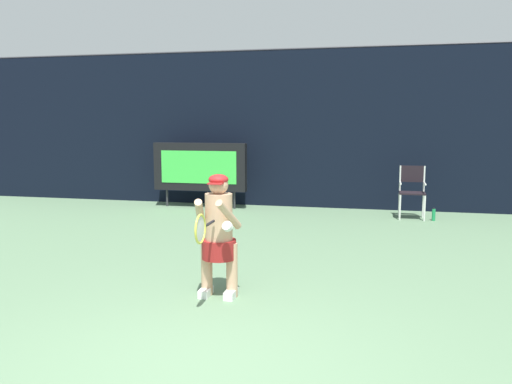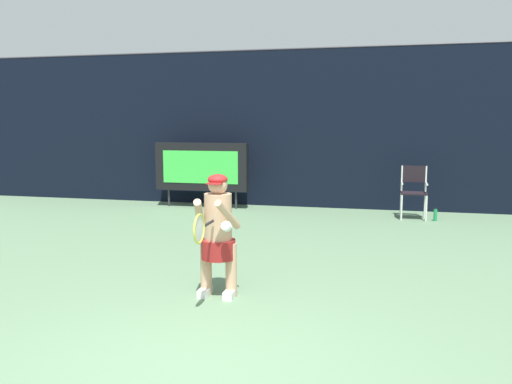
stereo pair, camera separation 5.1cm
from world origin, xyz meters
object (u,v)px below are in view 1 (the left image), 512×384
scoreboard (200,167)px  water_bottle (434,215)px  umpire_chair (412,189)px  tennis_racket (201,229)px  tennis_player (219,232)px

scoreboard → water_bottle: size_ratio=8.30×
umpire_chair → water_bottle: bearing=-23.8°
tennis_racket → water_bottle: bearing=45.3°
scoreboard → tennis_player: scoreboard is taller
water_bottle → tennis_racket: bearing=-115.3°
scoreboard → umpire_chair: scoreboard is taller
tennis_player → scoreboard: bearing=111.0°
scoreboard → water_bottle: (5.14, -0.52, -0.82)m
water_bottle → tennis_racket: tennis_racket is taller
tennis_player → tennis_racket: size_ratio=2.33×
water_bottle → tennis_player: size_ratio=0.19×
tennis_player → tennis_racket: tennis_player is taller
water_bottle → scoreboard: bearing=174.2°
scoreboard → water_bottle: bearing=-5.8°
umpire_chair → tennis_racket: bearing=-111.3°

